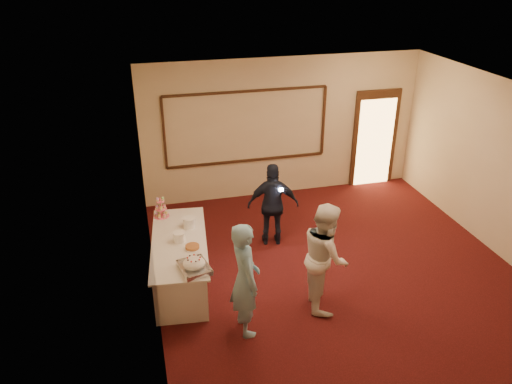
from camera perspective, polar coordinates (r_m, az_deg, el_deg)
floor at (r=8.45m, az=9.95°, el=-10.06°), size 7.00×7.00×0.00m
room_walls at (r=7.45m, az=11.13°, el=2.64°), size 6.04×7.04×3.02m
wall_molding at (r=10.43m, az=-1.08°, el=7.44°), size 3.45×0.04×1.55m
doorway at (r=11.58m, az=13.40°, el=5.93°), size 1.05×0.07×2.20m
buffet_table at (r=8.21m, az=-8.62°, el=-7.85°), size 1.09×2.29×0.77m
pavlova_tray at (r=7.26m, az=-7.08°, el=-8.26°), size 0.48×0.58×0.20m
cupcake_stand at (r=8.70m, az=-10.81°, el=-1.94°), size 0.27×0.27×0.39m
plate_stack_a at (r=7.96m, az=-8.76°, el=-5.09°), size 0.19×0.19×0.16m
plate_stack_b at (r=8.32m, az=-7.62°, el=-3.46°), size 0.21×0.21×0.17m
tart at (r=7.78m, az=-7.28°, el=-6.27°), size 0.25×0.25×0.05m
man at (r=6.92m, az=-1.25°, el=-9.93°), size 0.45×0.65×1.72m
woman at (r=7.48m, az=7.92°, el=-7.24°), size 0.78×0.93×1.70m
guest at (r=8.97m, az=1.97°, el=-1.47°), size 0.98×0.57×1.57m
camera_flash at (r=8.66m, az=2.89°, el=0.27°), size 0.07×0.04×0.05m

